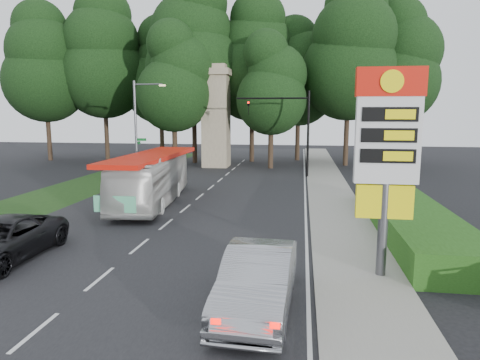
# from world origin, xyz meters

# --- Properties ---
(ground) EXTENTS (120.00, 120.00, 0.00)m
(ground) POSITION_xyz_m (0.00, 0.00, 0.00)
(ground) COLOR black
(ground) RESTS_ON ground
(road_surface) EXTENTS (14.00, 80.00, 0.02)m
(road_surface) POSITION_xyz_m (0.00, 12.00, 0.01)
(road_surface) COLOR black
(road_surface) RESTS_ON ground
(sidewalk_right) EXTENTS (3.00, 80.00, 0.12)m
(sidewalk_right) POSITION_xyz_m (8.50, 12.00, 0.06)
(sidewalk_right) COLOR gray
(sidewalk_right) RESTS_ON ground
(grass_verge_left) EXTENTS (5.00, 50.00, 0.02)m
(grass_verge_left) POSITION_xyz_m (-9.50, 18.00, 0.01)
(grass_verge_left) COLOR #193814
(grass_verge_left) RESTS_ON ground
(hedge) EXTENTS (3.00, 14.00, 1.20)m
(hedge) POSITION_xyz_m (11.50, 8.00, 0.60)
(hedge) COLOR #1F4B14
(hedge) RESTS_ON ground
(gas_station_pylon) EXTENTS (2.10, 0.45, 6.85)m
(gas_station_pylon) POSITION_xyz_m (9.20, 1.99, 4.45)
(gas_station_pylon) COLOR #59595E
(gas_station_pylon) RESTS_ON ground
(traffic_signal_mast) EXTENTS (6.10, 0.35, 7.20)m
(traffic_signal_mast) POSITION_xyz_m (5.68, 24.00, 4.67)
(traffic_signal_mast) COLOR black
(traffic_signal_mast) RESTS_ON ground
(streetlight_signs) EXTENTS (2.75, 0.98, 8.00)m
(streetlight_signs) POSITION_xyz_m (-6.99, 22.01, 4.44)
(streetlight_signs) COLOR #59595E
(streetlight_signs) RESTS_ON ground
(monument) EXTENTS (3.00, 3.00, 10.05)m
(monument) POSITION_xyz_m (-2.00, 30.00, 5.10)
(monument) COLOR gray
(monument) RESTS_ON ground
(tree_far_west) EXTENTS (8.96, 8.96, 17.60)m
(tree_far_west) POSITION_xyz_m (-22.00, 33.00, 10.68)
(tree_far_west) COLOR #2D2116
(tree_far_west) RESTS_ON ground
(tree_west_mid) EXTENTS (9.80, 9.80, 19.25)m
(tree_west_mid) POSITION_xyz_m (-16.00, 35.00, 11.69)
(tree_west_mid) COLOR #2D2116
(tree_west_mid) RESTS_ON ground
(tree_west_near) EXTENTS (8.40, 8.40, 16.50)m
(tree_west_near) POSITION_xyz_m (-10.00, 37.00, 10.02)
(tree_west_near) COLOR #2D2116
(tree_west_near) RESTS_ON ground
(tree_center_left) EXTENTS (10.08, 10.08, 19.80)m
(tree_center_left) POSITION_xyz_m (-5.00, 33.00, 12.02)
(tree_center_left) COLOR #2D2116
(tree_center_left) RESTS_ON ground
(tree_center_right) EXTENTS (9.24, 9.24, 18.15)m
(tree_center_right) POSITION_xyz_m (1.00, 35.00, 11.02)
(tree_center_right) COLOR #2D2116
(tree_center_right) RESTS_ON ground
(tree_east_near) EXTENTS (8.12, 8.12, 15.95)m
(tree_east_near) POSITION_xyz_m (6.00, 37.00, 9.68)
(tree_east_near) COLOR #2D2116
(tree_east_near) RESTS_ON ground
(tree_east_mid) EXTENTS (9.52, 9.52, 18.70)m
(tree_east_mid) POSITION_xyz_m (11.00, 33.00, 11.35)
(tree_east_mid) COLOR #2D2116
(tree_east_mid) RESTS_ON ground
(tree_far_east) EXTENTS (8.68, 8.68, 17.05)m
(tree_far_east) POSITION_xyz_m (16.00, 35.00, 10.35)
(tree_far_east) COLOR #2D2116
(tree_far_east) RESTS_ON ground
(tree_monument_left) EXTENTS (7.28, 7.28, 14.30)m
(tree_monument_left) POSITION_xyz_m (-6.00, 29.00, 8.68)
(tree_monument_left) COLOR #2D2116
(tree_monument_left) RESTS_ON ground
(tree_monument_right) EXTENTS (6.72, 6.72, 13.20)m
(tree_monument_right) POSITION_xyz_m (3.50, 29.50, 8.01)
(tree_monument_right) COLOR #2D2116
(tree_monument_right) RESTS_ON ground
(transit_bus) EXTENTS (3.66, 10.93, 2.99)m
(transit_bus) POSITION_xyz_m (-2.36, 12.22, 1.49)
(transit_bus) COLOR silver
(transit_bus) RESTS_ON ground
(sedan_silver) EXTENTS (2.06, 5.35, 1.74)m
(sedan_silver) POSITION_xyz_m (5.38, -0.89, 0.87)
(sedan_silver) COLOR #95979C
(sedan_silver) RESTS_ON ground
(suv_charcoal) EXTENTS (2.69, 5.68, 1.57)m
(suv_charcoal) POSITION_xyz_m (-4.44, 1.71, 0.78)
(suv_charcoal) COLOR black
(suv_charcoal) RESTS_ON ground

